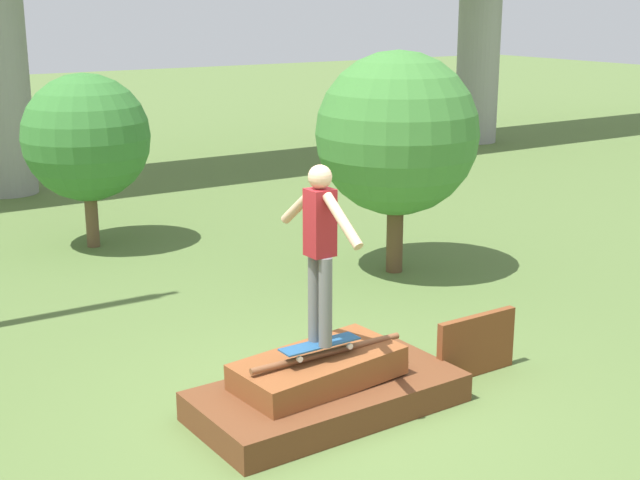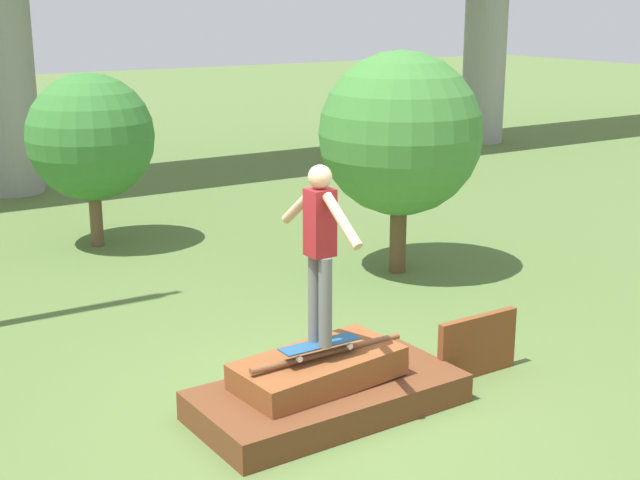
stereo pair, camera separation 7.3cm
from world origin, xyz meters
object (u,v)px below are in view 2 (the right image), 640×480
Objects in this scene: skater at (320,242)px; tree_behind_right at (400,134)px; skateboard at (320,345)px; tree_behind_left at (91,137)px.

tree_behind_right is (3.25, 3.15, 0.30)m from skater.
skater is at bearing -135.95° from tree_behind_right.
skater is (-0.00, -0.00, 0.95)m from skateboard.
tree_behind_right is (3.08, -3.52, 0.25)m from tree_behind_left.
tree_behind_right is at bearing 44.05° from skateboard.
tree_behind_right is at bearing -48.85° from tree_behind_left.
skater is at bearing -165.96° from skateboard.
tree_behind_right is at bearing 44.05° from skater.
skateboard is at bearing -91.49° from tree_behind_left.
tree_behind_right is (3.25, 3.15, 1.25)m from skateboard.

